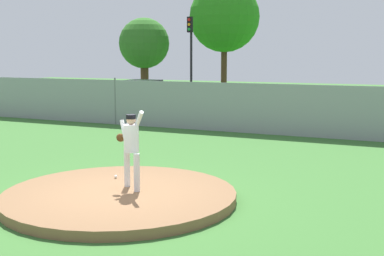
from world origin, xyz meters
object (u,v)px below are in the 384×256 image
object	(u,v)px
pitcher_youth	(131,143)
parked_car_teal	(253,102)
parked_car_champagne	(139,97)
baseball	(116,177)
traffic_cone_orange	(315,111)
traffic_light_near	(191,46)

from	to	relation	value
pitcher_youth	parked_car_teal	world-z (taller)	pitcher_youth
pitcher_youth	parked_car_champagne	distance (m)	16.58
baseball	pitcher_youth	bearing A→B (deg)	-38.42
pitcher_youth	baseball	size ratio (longest dim) A/B	23.23
parked_car_teal	baseball	bearing A→B (deg)	-85.81
parked_car_champagne	parked_car_teal	bearing A→B (deg)	0.19
parked_car_champagne	traffic_cone_orange	bearing A→B (deg)	12.60
pitcher_youth	parked_car_champagne	world-z (taller)	pitcher_youth
traffic_light_near	traffic_cone_orange	bearing A→B (deg)	-13.74
baseball	traffic_cone_orange	bearing A→B (deg)	84.23
parked_car_champagne	pitcher_youth	bearing A→B (deg)	-60.35
pitcher_youth	baseball	bearing A→B (deg)	141.58
parked_car_champagne	traffic_light_near	world-z (taller)	traffic_light_near
parked_car_teal	traffic_cone_orange	bearing A→B (deg)	37.31
traffic_light_near	baseball	bearing A→B (deg)	-70.87
parked_car_teal	traffic_cone_orange	xyz separation A→B (m)	(2.60, 1.98, -0.49)
parked_car_teal	pitcher_youth	bearing A→B (deg)	-82.73
pitcher_youth	traffic_cone_orange	distance (m)	16.46
baseball	parked_car_champagne	xyz separation A→B (m)	(-7.37, 13.75, 0.57)
baseball	traffic_light_near	xyz separation A→B (m)	(-6.12, 17.64, 3.32)
traffic_cone_orange	traffic_light_near	size ratio (longest dim) A/B	0.11
traffic_cone_orange	traffic_light_near	bearing A→B (deg)	166.26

